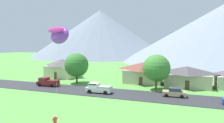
% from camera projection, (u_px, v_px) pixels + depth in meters
% --- Properties ---
extents(road_strip, '(160.00, 7.76, 0.08)m').
position_uv_depth(road_strip, '(120.00, 94.00, 38.54)').
color(road_strip, '#2D2D33').
rests_on(road_strip, ground).
extents(mountain_central_ridge, '(114.53, 114.53, 39.55)m').
position_uv_depth(mountain_central_ridge, '(100.00, 34.00, 166.95)').
color(mountain_central_ridge, slate).
rests_on(mountain_central_ridge, ground).
extents(house_leftmost, '(10.72, 7.03, 4.80)m').
position_uv_depth(house_leftmost, '(187.00, 76.00, 45.11)').
color(house_leftmost, beige).
rests_on(house_leftmost, ground).
extents(house_left_center, '(8.92, 7.93, 5.54)m').
position_uv_depth(house_left_center, '(63.00, 68.00, 58.56)').
color(house_left_center, beige).
rests_on(house_left_center, ground).
extents(house_right_center, '(10.10, 8.49, 5.28)m').
position_uv_depth(house_right_center, '(144.00, 72.00, 50.49)').
color(house_right_center, beige).
rests_on(house_right_center, ground).
extents(tree_near_left, '(5.91, 5.91, 7.74)m').
position_uv_depth(tree_near_left, '(156.00, 68.00, 41.61)').
color(tree_near_left, brown).
rests_on(tree_near_left, ground).
extents(tree_left_of_center, '(6.09, 6.09, 7.73)m').
position_uv_depth(tree_left_of_center, '(77.00, 65.00, 48.88)').
color(tree_left_of_center, '#4C3823').
rests_on(tree_left_of_center, ground).
extents(parked_car_tan_west_end, '(4.25, 2.18, 1.68)m').
position_uv_depth(parked_car_tan_west_end, '(174.00, 92.00, 36.15)').
color(parked_car_tan_west_end, tan).
rests_on(parked_car_tan_west_end, road_strip).
extents(pickup_truck_maroon_west_side, '(5.23, 2.38, 1.99)m').
position_uv_depth(pickup_truck_maroon_west_side, '(48.00, 82.00, 45.56)').
color(pickup_truck_maroon_west_side, maroon).
rests_on(pickup_truck_maroon_west_side, road_strip).
extents(pickup_truck_white_east_side, '(5.26, 2.45, 1.99)m').
position_uv_depth(pickup_truck_white_east_side, '(98.00, 88.00, 39.05)').
color(pickup_truck_white_east_side, white).
rests_on(pickup_truck_white_east_side, road_strip).
extents(kite_flyer_with_kite, '(3.70, 2.83, 11.97)m').
position_uv_depth(kite_flyer_with_kite, '(59.00, 36.00, 22.41)').
color(kite_flyer_with_kite, black).
rests_on(kite_flyer_with_kite, ground).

